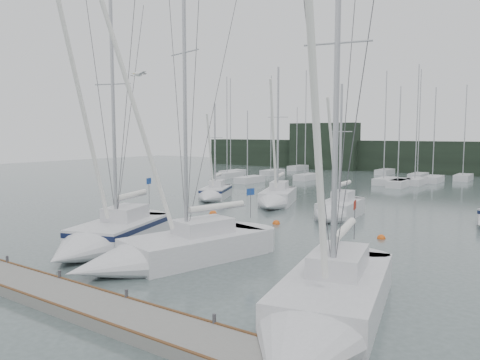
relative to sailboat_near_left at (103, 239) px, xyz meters
The scene contains 15 objects.
ground 5.49m from the sailboat_near_left, ahead, with size 160.00×160.00×0.00m, color #465553.
dock 7.97m from the sailboat_near_left, 47.49° to the right, with size 24.00×2.00×0.40m, color slate.
far_treeline 61.40m from the sailboat_near_left, 84.97° to the left, with size 90.00×4.00×5.00m, color black.
far_building_left 61.00m from the sailboat_near_left, 103.89° to the left, with size 12.00×3.00×8.00m, color black.
mast_forest 43.86m from the sailboat_near_left, 83.26° to the left, with size 54.98×26.03×14.83m.
sailboat_near_left is the anchor object (origin of this frame).
sailboat_near_center 4.49m from the sailboat_near_left, ahead, with size 5.76×10.54×17.15m.
sailboat_near_right 14.37m from the sailboat_near_left, 11.94° to the right, with size 5.41×11.26×15.60m.
sailboat_mid_a 19.94m from the sailboat_near_left, 111.16° to the left, with size 4.86×7.13×9.75m.
sailboat_mid_b 18.56m from the sailboat_near_left, 91.10° to the left, with size 5.21×8.42×12.76m.
sailboat_mid_c 16.99m from the sailboat_near_left, 67.79° to the left, with size 3.03×7.06×10.58m.
buoy_a 12.30m from the sailboat_near_left, 71.93° to the left, with size 0.54×0.54×0.54m, color #D35112.
buoy_b 16.01m from the sailboat_near_left, 45.24° to the left, with size 0.50×0.50×0.50m, color #D35112.
buoy_c 12.54m from the sailboat_near_left, 100.42° to the left, with size 0.59×0.59×0.59m, color #D35112.
seagull 10.04m from the sailboat_near_left, 23.49° to the right, with size 0.95×0.44×0.19m.
Camera 1 is at (14.66, -15.04, 6.27)m, focal length 35.00 mm.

